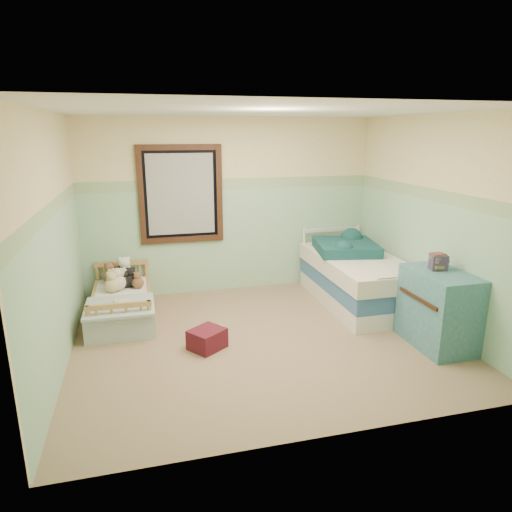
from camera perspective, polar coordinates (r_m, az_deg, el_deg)
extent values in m
cube|color=#7B624C|center=(5.30, 0.79, -10.41)|extent=(4.20, 3.60, 0.02)
cube|color=white|center=(4.78, 0.91, 17.92)|extent=(4.20, 3.60, 0.02)
cube|color=beige|center=(6.61, -3.27, 6.24)|extent=(4.20, 0.04, 2.50)
cube|color=beige|center=(3.25, 9.22, -3.62)|extent=(4.20, 0.04, 2.50)
cube|color=beige|center=(4.80, -24.13, 1.41)|extent=(0.04, 3.60, 2.50)
cube|color=beige|center=(5.80, 21.36, 3.91)|extent=(0.04, 3.60, 2.50)
cube|color=#8CC99C|center=(6.70, -3.18, 1.99)|extent=(4.20, 0.01, 1.50)
cube|color=#407945|center=(6.56, -3.29, 9.02)|extent=(4.20, 0.01, 0.15)
cube|color=black|center=(6.45, -9.39, 7.62)|extent=(1.16, 0.06, 1.36)
cube|color=beige|center=(6.46, -9.40, 7.63)|extent=(0.92, 0.01, 1.12)
cube|color=#996337|center=(6.08, -16.42, -6.54)|extent=(0.72, 1.44, 0.19)
cube|color=white|center=(6.03, -16.53, -5.19)|extent=(0.66, 1.38, 0.12)
cube|color=#82ABD0|center=(5.58, -16.71, -6.05)|extent=(0.78, 0.72, 0.03)
sphere|color=brown|center=(6.46, -17.84, -2.42)|extent=(0.20, 0.20, 0.20)
sphere|color=white|center=(6.44, -16.08, -2.14)|extent=(0.24, 0.24, 0.24)
sphere|color=#D8BD80|center=(6.25, -17.48, -3.08)|extent=(0.18, 0.18, 0.18)
sphere|color=black|center=(6.24, -15.37, -2.93)|extent=(0.18, 0.18, 0.18)
sphere|color=beige|center=(5.72, -16.48, -7.57)|extent=(0.26, 0.26, 0.26)
sphere|color=#D8BD80|center=(5.51, -19.15, -8.86)|extent=(0.23, 0.23, 0.23)
cube|color=white|center=(6.44, 12.45, -4.85)|extent=(0.95, 1.89, 0.22)
cube|color=#275087|center=(6.37, 12.56, -2.99)|extent=(0.95, 1.89, 0.22)
cube|color=silver|center=(6.31, 12.68, -1.10)|extent=(0.98, 1.93, 0.22)
cube|color=#0E3037|center=(6.50, 11.19, 1.12)|extent=(0.95, 0.99, 0.14)
cube|color=#375C6D|center=(5.38, 21.91, -6.19)|extent=(0.53, 0.85, 0.85)
cube|color=brown|center=(5.29, 21.90, -0.74)|extent=(0.19, 0.17, 0.17)
cube|color=maroon|center=(5.07, -6.15, -10.30)|extent=(0.47, 0.46, 0.22)
cube|color=yellow|center=(5.57, -5.54, -8.95)|extent=(0.30, 0.28, 0.02)
sphere|color=brown|center=(6.16, -14.58, -3.26)|extent=(0.15, 0.15, 0.15)
sphere|color=black|center=(6.45, -16.20, -2.30)|extent=(0.20, 0.20, 0.20)
sphere|color=#D8BD80|center=(6.23, -16.28, -3.09)|extent=(0.17, 0.17, 0.17)
sphere|color=beige|center=(6.14, -16.93, -3.25)|extent=(0.20, 0.20, 0.20)
sphere|color=#D8BD80|center=(6.09, -17.60, -3.53)|extent=(0.19, 0.19, 0.19)
sphere|color=black|center=(6.23, -16.06, -3.11)|extent=(0.16, 0.16, 0.16)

